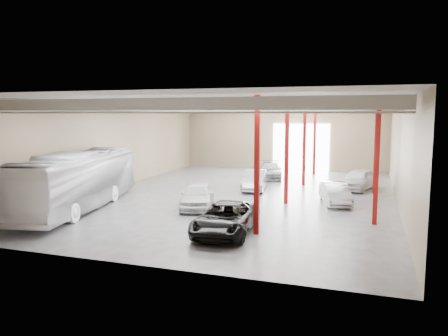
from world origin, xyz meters
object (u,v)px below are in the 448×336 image
Objects in this scene: car_row_b at (255,180)px; car_row_c at (270,170)px; black_sedan at (226,219)px; car_right_near at (335,194)px; car_right_far at (358,179)px; car_row_a at (197,195)px; coach_bus at (77,181)px.

car_row_c is at bearing 82.58° from car_row_b.
black_sedan is at bearing -90.56° from car_row_b.
car_right_near is at bearing -68.34° from car_row_c.
car_row_a is at bearing -116.92° from car_right_far.
car_right_far is at bearing 31.51° from car_row_a.
coach_bus is 2.97× the size of car_right_near.
black_sedan reaches higher than car_right_near.
car_row_b is at bearing 94.81° from black_sedan.
car_row_c is (8.73, 17.00, -1.09)m from coach_bus.
black_sedan is at bearing -95.28° from car_right_far.
car_row_b is 6.51m from car_row_c.
black_sedan reaches higher than car_row_c.
car_row_b is 0.94× the size of car_row_c.
car_row_a is at bearing 9.22° from coach_bus.
car_row_a is at bearing -108.33° from car_row_c.
car_row_a is (-3.68, 5.20, 0.05)m from black_sedan.
car_row_a is at bearing -169.53° from car_right_near.
black_sedan is 19.58m from car_row_c.
coach_bus is 2.71× the size of car_row_b.
black_sedan is 1.28× the size of car_right_near.
coach_bus is at bearing -129.15° from car_row_c.
car_right_near is at bearing 10.17° from car_row_a.
car_right_near is 6.60m from car_right_far.
black_sedan is (10.82, -2.47, -1.05)m from coach_bus.
car_row_b is (1.77, 7.76, -0.03)m from car_row_a.
car_row_c is 12.19m from car_right_near.
car_row_b reaches higher than black_sedan.
coach_bus reaches higher than car_row_c.
car_right_near is (6.58, -3.64, -0.07)m from car_row_b.
car_row_c is at bearing 170.89° from car_right_far.
car_row_a is 1.01× the size of car_right_far.
coach_bus reaches higher than black_sedan.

